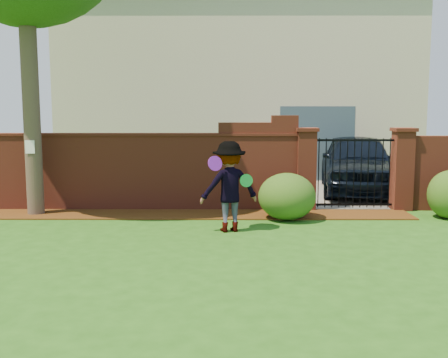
{
  "coord_description": "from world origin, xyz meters",
  "views": [
    {
      "loc": [
        0.58,
        -7.99,
        2.28
      ],
      "look_at": [
        0.54,
        1.4,
        1.05
      ],
      "focal_mm": 42.38,
      "sensor_mm": 36.0,
      "label": 1
    }
  ],
  "objects_px": {
    "man": "(229,187)",
    "car": "(358,164)",
    "frisbee_green": "(246,181)",
    "frisbee_purple": "(215,163)"
  },
  "relations": [
    {
      "from": "man",
      "to": "frisbee_green",
      "type": "distance_m",
      "value": 0.35
    },
    {
      "from": "car",
      "to": "frisbee_green",
      "type": "relative_size",
      "value": 19.59
    },
    {
      "from": "man",
      "to": "car",
      "type": "bearing_deg",
      "value": -141.92
    },
    {
      "from": "car",
      "to": "frisbee_purple",
      "type": "relative_size",
      "value": 17.49
    },
    {
      "from": "car",
      "to": "man",
      "type": "bearing_deg",
      "value": -118.22
    },
    {
      "from": "frisbee_purple",
      "to": "frisbee_green",
      "type": "xyz_separation_m",
      "value": [
        0.57,
        0.21,
        -0.34
      ]
    },
    {
      "from": "man",
      "to": "frisbee_green",
      "type": "relative_size",
      "value": 6.98
    },
    {
      "from": "man",
      "to": "frisbee_green",
      "type": "xyz_separation_m",
      "value": [
        0.31,
        -0.07,
        0.13
      ]
    },
    {
      "from": "frisbee_purple",
      "to": "frisbee_green",
      "type": "height_order",
      "value": "frisbee_purple"
    },
    {
      "from": "car",
      "to": "frisbee_purple",
      "type": "height_order",
      "value": "car"
    }
  ]
}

